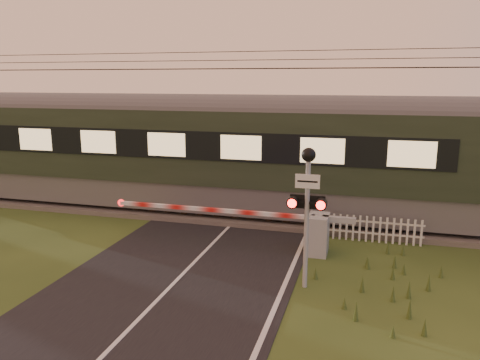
% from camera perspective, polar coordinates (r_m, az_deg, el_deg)
% --- Properties ---
extents(ground, '(160.00, 160.00, 0.00)m').
position_cam_1_polar(ground, '(12.38, -8.01, -12.38)').
color(ground, '#2B3E18').
rests_on(ground, ground).
extents(road, '(6.00, 140.00, 0.03)m').
position_cam_1_polar(road, '(12.18, -8.38, -12.78)').
color(road, black).
rests_on(road, ground).
extents(track_bed, '(140.00, 3.40, 0.39)m').
position_cam_1_polar(track_bed, '(18.13, 0.18, -4.02)').
color(track_bed, '#47423D').
rests_on(track_bed, ground).
extents(overhead_wires, '(120.00, 0.62, 0.62)m').
position_cam_1_polar(overhead_wires, '(17.42, 0.19, 14.16)').
color(overhead_wires, black).
rests_on(overhead_wires, ground).
extents(boom_gate, '(7.73, 0.92, 1.22)m').
position_cam_1_polar(boom_gate, '(14.25, 7.97, -6.15)').
color(boom_gate, gray).
rests_on(boom_gate, ground).
extents(crossing_signal, '(0.90, 0.36, 3.54)m').
position_cam_1_polar(crossing_signal, '(11.40, 8.22, -1.59)').
color(crossing_signal, gray).
rests_on(crossing_signal, ground).
extents(picket_fence, '(3.32, 0.07, 0.85)m').
position_cam_1_polar(picket_fence, '(15.62, 15.54, -5.78)').
color(picket_fence, silver).
rests_on(picket_fence, ground).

